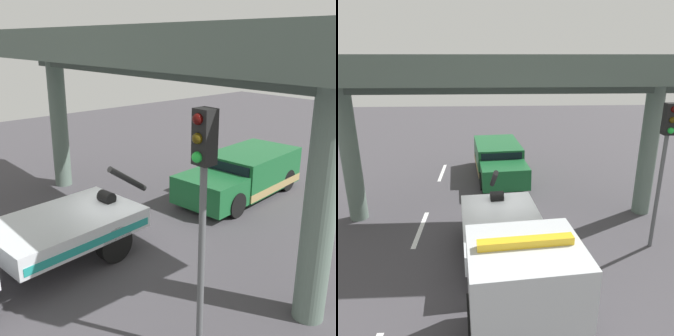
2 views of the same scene
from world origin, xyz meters
The scene contains 6 objects.
ground_plane centered at (0.00, 0.00, -0.05)m, with size 60.00×40.00×0.10m, color #423F44.
lane_stripe_west centered at (-6.00, -2.96, 0.00)m, with size 2.60×0.16×0.01m, color silver.
lane_stripe_mid centered at (0.00, -2.96, 0.00)m, with size 2.60×0.16×0.01m, color silver.
towed_van_green centered at (-5.51, -0.01, 0.78)m, with size 5.38×2.66×1.58m.
overpass_structure centered at (-0.98, 0.00, 5.15)m, with size 3.60×12.85×5.88m.
traffic_light_near centered at (1.52, 4.67, 3.33)m, with size 0.39×0.32×4.58m.
Camera 1 is at (6.03, 8.99, 5.61)m, focal length 43.79 mm.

